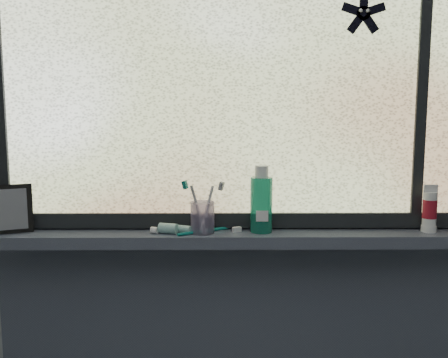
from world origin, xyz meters
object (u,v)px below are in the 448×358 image
at_px(toothbrush_cup, 203,217).
at_px(vanity_mirror, 12,209).
at_px(cream_tube, 430,207).
at_px(mouthwash_bottle, 261,199).

bearing_deg(toothbrush_cup, vanity_mirror, 179.26).
distance_m(vanity_mirror, cream_tube, 1.36).
relative_size(toothbrush_cup, mouthwash_bottle, 0.57).
bearing_deg(cream_tube, vanity_mirror, -179.97).
relative_size(toothbrush_cup, cream_tube, 0.91).
height_order(mouthwash_bottle, cream_tube, mouthwash_bottle).
distance_m(toothbrush_cup, mouthwash_bottle, 0.20).
bearing_deg(toothbrush_cup, cream_tube, 0.67).
relative_size(mouthwash_bottle, cream_tube, 1.61).
bearing_deg(vanity_mirror, toothbrush_cup, -22.16).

